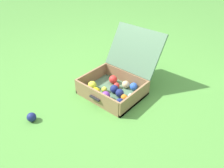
# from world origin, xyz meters

# --- Properties ---
(ground_plane) EXTENTS (16.00, 16.00, 0.00)m
(ground_plane) POSITION_xyz_m (0.00, 0.00, 0.00)
(ground_plane) COLOR #4C8C38
(open_suitcase) EXTENTS (0.54, 0.69, 0.53)m
(open_suitcase) POSITION_xyz_m (0.11, 0.07, 0.11)
(open_suitcase) COLOR #4C7051
(open_suitcase) RESTS_ON ground
(stray_ball_on_grass) EXTENTS (0.07, 0.07, 0.07)m
(stray_ball_on_grass) POSITION_xyz_m (-0.16, -0.70, 0.04)
(stray_ball_on_grass) COLOR navy
(stray_ball_on_grass) RESTS_ON ground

